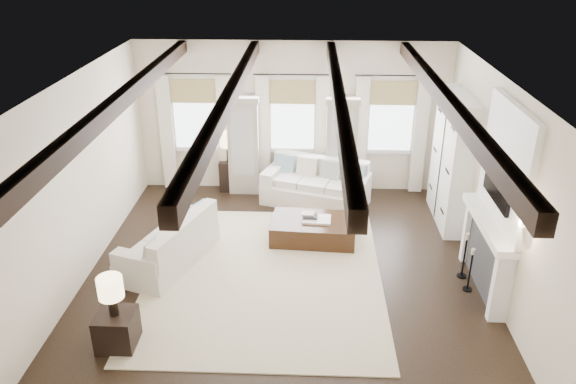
{
  "coord_description": "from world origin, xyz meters",
  "views": [
    {
      "loc": [
        0.36,
        -7.59,
        5.14
      ],
      "look_at": [
        0.01,
        1.01,
        1.15
      ],
      "focal_mm": 35.0,
      "sensor_mm": 36.0,
      "label": 1
    }
  ],
  "objects_px": {
    "sofa_left": "(172,245)",
    "side_table_back": "(231,175)",
    "sofa_back": "(316,186)",
    "ottoman": "(313,230)",
    "side_table_front": "(117,330)"
  },
  "relations": [
    {
      "from": "ottoman",
      "to": "side_table_back",
      "type": "height_order",
      "value": "side_table_back"
    },
    {
      "from": "sofa_left",
      "to": "side_table_back",
      "type": "distance_m",
      "value": 3.14
    },
    {
      "from": "sofa_back",
      "to": "ottoman",
      "type": "distance_m",
      "value": 1.59
    },
    {
      "from": "sofa_left",
      "to": "ottoman",
      "type": "height_order",
      "value": "sofa_left"
    },
    {
      "from": "side_table_front",
      "to": "side_table_back",
      "type": "relative_size",
      "value": 0.77
    },
    {
      "from": "sofa_left",
      "to": "side_table_front",
      "type": "relative_size",
      "value": 4.2
    },
    {
      "from": "sofa_back",
      "to": "ottoman",
      "type": "bearing_deg",
      "value": -92.38
    },
    {
      "from": "sofa_left",
      "to": "sofa_back",
      "type": "bearing_deg",
      "value": 45.31
    },
    {
      "from": "side_table_back",
      "to": "ottoman",
      "type": "bearing_deg",
      "value": -50.43
    },
    {
      "from": "sofa_back",
      "to": "ottoman",
      "type": "relative_size",
      "value": 1.54
    },
    {
      "from": "sofa_back",
      "to": "side_table_front",
      "type": "bearing_deg",
      "value": -120.59
    },
    {
      "from": "sofa_left",
      "to": "ottoman",
      "type": "bearing_deg",
      "value": 20.72
    },
    {
      "from": "sofa_left",
      "to": "side_table_back",
      "type": "bearing_deg",
      "value": 79.26
    },
    {
      "from": "ottoman",
      "to": "side_table_back",
      "type": "distance_m",
      "value": 2.84
    },
    {
      "from": "side_table_front",
      "to": "ottoman",
      "type": "bearing_deg",
      "value": 48.73
    }
  ]
}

